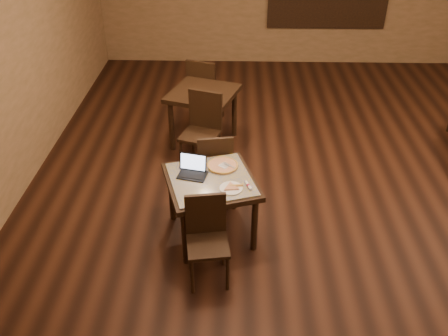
{
  "coord_description": "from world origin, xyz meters",
  "views": [
    {
      "loc": [
        -1.28,
        -4.6,
        3.66
      ],
      "look_at": [
        -1.39,
        -0.38,
        0.85
      ],
      "focal_mm": 38.0,
      "sensor_mm": 36.0,
      "label": 1
    }
  ],
  "objects_px": {
    "other_table_b": "(203,100)",
    "chair_main_far": "(215,164)",
    "laptop": "(193,169)",
    "chair_main_near": "(207,234)",
    "other_table_b_chair_far": "(204,88)",
    "tiled_table": "(211,186)",
    "other_table_b_chair_near": "(203,127)",
    "pizza_pan": "(223,166)"
  },
  "relations": [
    {
      "from": "tiled_table",
      "to": "chair_main_near",
      "type": "xyz_separation_m",
      "value": [
        -0.01,
        -0.62,
        -0.13
      ]
    },
    {
      "from": "pizza_pan",
      "to": "other_table_b",
      "type": "height_order",
      "value": "other_table_b"
    },
    {
      "from": "chair_main_far",
      "to": "other_table_b",
      "type": "relative_size",
      "value": 0.86
    },
    {
      "from": "tiled_table",
      "to": "laptop",
      "type": "relative_size",
      "value": 3.35
    },
    {
      "from": "chair_main_near",
      "to": "other_table_b",
      "type": "height_order",
      "value": "chair_main_near"
    },
    {
      "from": "tiled_table",
      "to": "laptop",
      "type": "xyz_separation_m",
      "value": [
        -0.2,
        0.1,
        0.16
      ]
    },
    {
      "from": "laptop",
      "to": "other_table_b",
      "type": "relative_size",
      "value": 0.3
    },
    {
      "from": "other_table_b_chair_near",
      "to": "other_table_b",
      "type": "bearing_deg",
      "value": 111.63
    },
    {
      "from": "other_table_b_chair_far",
      "to": "tiled_table",
      "type": "bearing_deg",
      "value": 114.05
    },
    {
      "from": "chair_main_far",
      "to": "pizza_pan",
      "type": "bearing_deg",
      "value": 96.99
    },
    {
      "from": "chair_main_far",
      "to": "laptop",
      "type": "relative_size",
      "value": 2.81
    },
    {
      "from": "tiled_table",
      "to": "chair_main_far",
      "type": "distance_m",
      "value": 0.63
    },
    {
      "from": "chair_main_far",
      "to": "other_table_b",
      "type": "bearing_deg",
      "value": -89.98
    },
    {
      "from": "chair_main_near",
      "to": "other_table_b_chair_far",
      "type": "height_order",
      "value": "other_table_b_chair_far"
    },
    {
      "from": "other_table_b_chair_far",
      "to": "other_table_b",
      "type": "bearing_deg",
      "value": 111.63
    },
    {
      "from": "tiled_table",
      "to": "other_table_b",
      "type": "height_order",
      "value": "other_table_b"
    },
    {
      "from": "laptop",
      "to": "pizza_pan",
      "type": "bearing_deg",
      "value": 36.78
    },
    {
      "from": "tiled_table",
      "to": "other_table_b_chair_far",
      "type": "bearing_deg",
      "value": 78.07
    },
    {
      "from": "other_table_b",
      "to": "chair_main_far",
      "type": "bearing_deg",
      "value": -62.24
    },
    {
      "from": "chair_main_far",
      "to": "other_table_b_chair_far",
      "type": "distance_m",
      "value": 2.11
    },
    {
      "from": "chair_main_far",
      "to": "laptop",
      "type": "distance_m",
      "value": 0.62
    },
    {
      "from": "chair_main_far",
      "to": "other_table_b_chair_near",
      "type": "relative_size",
      "value": 0.9
    },
    {
      "from": "laptop",
      "to": "other_table_b_chair_near",
      "type": "xyz_separation_m",
      "value": [
        0.02,
        1.34,
        -0.21
      ]
    },
    {
      "from": "tiled_table",
      "to": "other_table_b",
      "type": "bearing_deg",
      "value": 78.81
    },
    {
      "from": "pizza_pan",
      "to": "other_table_b_chair_far",
      "type": "bearing_deg",
      "value": 98.43
    },
    {
      "from": "chair_main_near",
      "to": "other_table_b_chair_near",
      "type": "height_order",
      "value": "other_table_b_chair_near"
    },
    {
      "from": "tiled_table",
      "to": "other_table_b_chair_near",
      "type": "height_order",
      "value": "other_table_b_chair_near"
    },
    {
      "from": "chair_main_far",
      "to": "other_table_b_chair_near",
      "type": "xyz_separation_m",
      "value": [
        -0.2,
        0.82,
        0.06
      ]
    },
    {
      "from": "chair_main_near",
      "to": "other_table_b",
      "type": "distance_m",
      "value": 2.7
    },
    {
      "from": "other_table_b",
      "to": "other_table_b_chair_near",
      "type": "distance_m",
      "value": 0.64
    },
    {
      "from": "chair_main_far",
      "to": "laptop",
      "type": "height_order",
      "value": "laptop"
    },
    {
      "from": "laptop",
      "to": "chair_main_near",
      "type": "bearing_deg",
      "value": -62.39
    },
    {
      "from": "chair_main_near",
      "to": "other_table_b_chair_near",
      "type": "distance_m",
      "value": 2.07
    },
    {
      "from": "chair_main_far",
      "to": "other_table_b",
      "type": "height_order",
      "value": "chair_main_far"
    },
    {
      "from": "laptop",
      "to": "other_table_b_chair_near",
      "type": "height_order",
      "value": "other_table_b_chair_near"
    },
    {
      "from": "tiled_table",
      "to": "other_table_b_chair_near",
      "type": "bearing_deg",
      "value": 80.18
    },
    {
      "from": "other_table_b",
      "to": "other_table_b_chair_far",
      "type": "bearing_deg",
      "value": 111.63
    },
    {
      "from": "chair_main_near",
      "to": "laptop",
      "type": "xyz_separation_m",
      "value": [
        -0.19,
        0.72,
        0.29
      ]
    },
    {
      "from": "chair_main_near",
      "to": "other_table_b_chair_far",
      "type": "bearing_deg",
      "value": 85.59
    },
    {
      "from": "chair_main_far",
      "to": "other_table_b_chair_far",
      "type": "height_order",
      "value": "other_table_b_chair_far"
    },
    {
      "from": "chair_main_far",
      "to": "other_table_b_chair_near",
      "type": "bearing_deg",
      "value": -85.38
    },
    {
      "from": "other_table_b",
      "to": "other_table_b_chair_near",
      "type": "xyz_separation_m",
      "value": [
        0.03,
        -0.63,
        -0.08
      ]
    }
  ]
}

